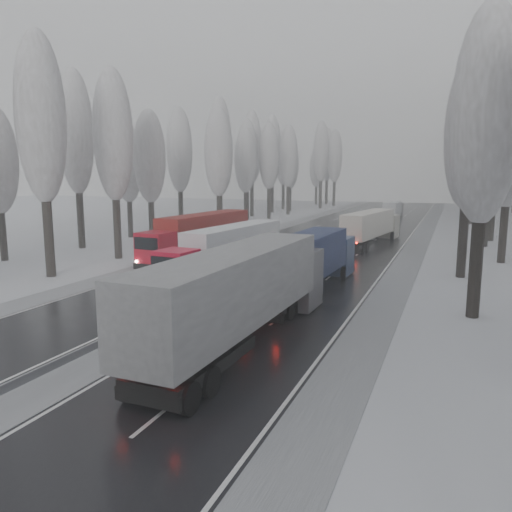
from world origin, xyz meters
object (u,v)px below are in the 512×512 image
Objects in this scene: truck_red_white at (228,247)px; box_truck_distant at (393,209)px; truck_blue_box at (308,260)px; truck_grey_tarp at (246,289)px; truck_cream_box at (372,225)px; truck_red_red at (200,233)px.

box_truck_distant is at bearing 89.78° from truck_red_white.
truck_blue_box is at bearing -84.16° from box_truck_distant.
truck_red_white is (-5.72, -58.99, 0.76)m from box_truck_distant.
truck_grey_tarp reaches higher than truck_red_white.
truck_cream_box reaches higher than box_truck_distant.
truck_blue_box reaches higher than truck_cream_box.
truck_grey_tarp reaches higher than truck_blue_box.
truck_grey_tarp is 35.00m from truck_cream_box.
truck_blue_box is 62.66m from box_truck_distant.
truck_cream_box is (0.28, 35.00, -0.42)m from truck_grey_tarp.
truck_blue_box reaches higher than box_truck_distant.
truck_blue_box is (-0.02, 10.48, -0.34)m from truck_grey_tarp.
box_truck_distant is at bearing 94.24° from truck_blue_box.
truck_red_white is (-7.43, 3.65, -0.09)m from truck_blue_box.
truck_grey_tarp is 73.15m from box_truck_distant.
truck_red_red is at bearing 137.55° from truck_red_white.
truck_red_white is at bearing -91.27° from box_truck_distant.
truck_cream_box is at bearing -82.71° from box_truck_distant.
truck_grey_tarp is 15.98m from truck_red_white.
truck_red_red reaches higher than truck_red_white.
truck_red_red is at bearing -98.21° from box_truck_distant.
truck_blue_box is 1.03× the size of truck_cream_box.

